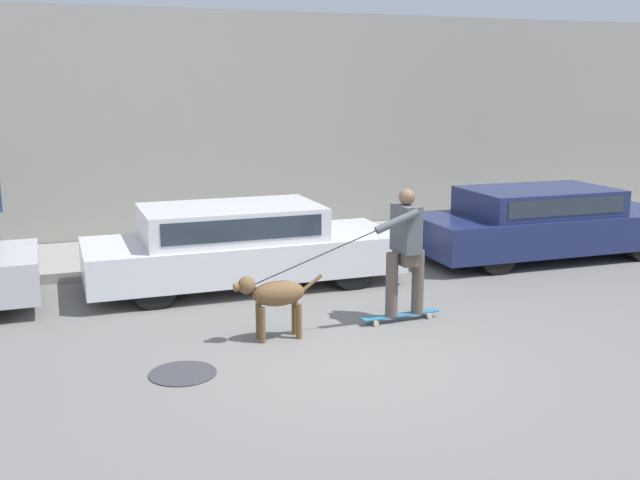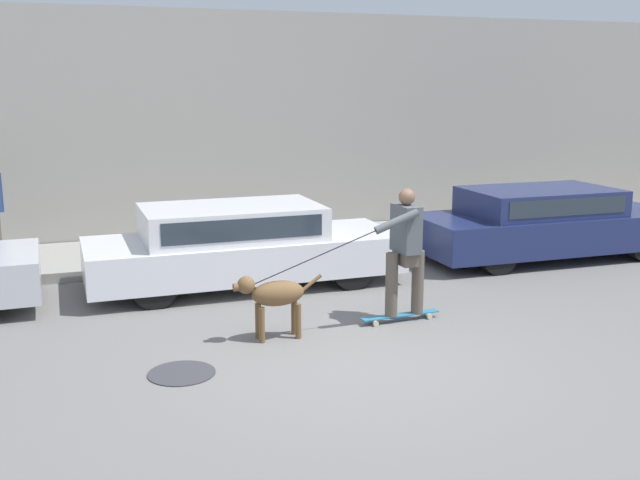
{
  "view_description": "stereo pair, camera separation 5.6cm",
  "coord_description": "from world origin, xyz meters",
  "px_view_note": "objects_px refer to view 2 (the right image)",
  "views": [
    {
      "loc": [
        -2.94,
        -7.03,
        2.93
      ],
      "look_at": [
        0.26,
        1.74,
        0.95
      ],
      "focal_mm": 42.0,
      "sensor_mm": 36.0,
      "label": 1
    },
    {
      "loc": [
        -2.89,
        -7.05,
        2.93
      ],
      "look_at": [
        0.26,
        1.74,
        0.95
      ],
      "focal_mm": 42.0,
      "sensor_mm": 36.0,
      "label": 2
    }
  ],
  "objects_px": {
    "parked_car_1": "(241,246)",
    "skateboarder": "(405,247)",
    "parked_car_2": "(545,223)",
    "fire_hydrant": "(391,240)",
    "dog": "(274,295)"
  },
  "relations": [
    {
      "from": "parked_car_1",
      "to": "fire_hydrant",
      "type": "height_order",
      "value": "parked_car_1"
    },
    {
      "from": "dog",
      "to": "skateboarder",
      "type": "xyz_separation_m",
      "value": [
        1.7,
        0.1,
        0.42
      ]
    },
    {
      "from": "parked_car_1",
      "to": "fire_hydrant",
      "type": "relative_size",
      "value": 7.05
    },
    {
      "from": "skateboarder",
      "to": "dog",
      "type": "bearing_deg",
      "value": 0.72
    },
    {
      "from": "dog",
      "to": "skateboarder",
      "type": "distance_m",
      "value": 1.76
    },
    {
      "from": "skateboarder",
      "to": "fire_hydrant",
      "type": "height_order",
      "value": "skateboarder"
    },
    {
      "from": "parked_car_1",
      "to": "fire_hydrant",
      "type": "bearing_deg",
      "value": 15.39
    },
    {
      "from": "parked_car_1",
      "to": "parked_car_2",
      "type": "bearing_deg",
      "value": 0.16
    },
    {
      "from": "parked_car_1",
      "to": "skateboarder",
      "type": "height_order",
      "value": "skateboarder"
    },
    {
      "from": "parked_car_1",
      "to": "fire_hydrant",
      "type": "distance_m",
      "value": 2.86
    },
    {
      "from": "dog",
      "to": "fire_hydrant",
      "type": "xyz_separation_m",
      "value": [
        2.95,
        3.16,
        -0.18
      ]
    },
    {
      "from": "parked_car_2",
      "to": "dog",
      "type": "xyz_separation_m",
      "value": [
        -5.46,
        -2.41,
        -0.07
      ]
    },
    {
      "from": "dog",
      "to": "fire_hydrant",
      "type": "relative_size",
      "value": 1.65
    },
    {
      "from": "parked_car_1",
      "to": "parked_car_2",
      "type": "xyz_separation_m",
      "value": [
        5.26,
        0.0,
        -0.0
      ]
    },
    {
      "from": "parked_car_2",
      "to": "fire_hydrant",
      "type": "distance_m",
      "value": 2.63
    }
  ]
}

